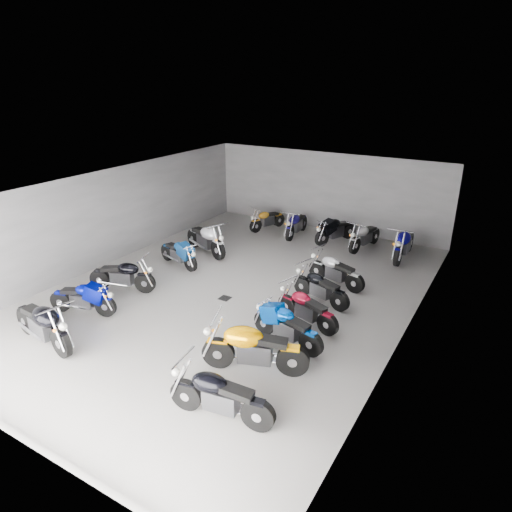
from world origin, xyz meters
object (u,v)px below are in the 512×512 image
object	(u,v)px
drain_grate	(225,298)
motorcycle_right_f	(335,271)
motorcycle_right_c	(286,326)
motorcycle_left_b	(83,298)
motorcycle_back_f	(404,244)
motorcycle_left_a	(43,324)
motorcycle_back_d	(335,230)
motorcycle_back_c	(296,224)
motorcycle_right_d	(306,308)
motorcycle_right_e	(320,287)
motorcycle_back_e	(365,236)
motorcycle_right_b	(253,348)
motorcycle_left_e	(179,253)
motorcycle_left_f	(206,239)
motorcycle_left_c	(123,276)
motorcycle_right_a	(219,396)
motorcycle_back_b	(267,219)

from	to	relation	value
drain_grate	motorcycle_right_f	xyz separation A→B (m)	(2.42, 2.49, 0.48)
motorcycle_right_c	drain_grate	bearing A→B (deg)	76.91
motorcycle_left_b	motorcycle_back_f	bearing A→B (deg)	125.01
motorcycle_left_a	motorcycle_back_d	bearing A→B (deg)	170.60
motorcycle_right_c	motorcycle_right_f	distance (m)	3.73
motorcycle_back_c	motorcycle_back_d	size ratio (longest dim) A/B	1.05
motorcycle_right_d	motorcycle_right_e	xyz separation A→B (m)	(-0.19, 1.35, -0.01)
motorcycle_left_b	motorcycle_back_e	distance (m)	10.05
motorcycle_right_f	motorcycle_back_d	size ratio (longest dim) A/B	1.00
motorcycle_right_d	motorcycle_right_f	distance (m)	2.65
motorcycle_right_b	motorcycle_right_d	world-z (taller)	motorcycle_right_b
motorcycle_left_e	motorcycle_back_f	xyz separation A→B (m)	(6.40, 4.57, 0.10)
motorcycle_left_a	motorcycle_right_d	size ratio (longest dim) A/B	1.23
motorcycle_right_d	motorcycle_right_e	size ratio (longest dim) A/B	1.01
motorcycle_left_f	motorcycle_right_f	size ratio (longest dim) A/B	1.12
motorcycle_left_e	motorcycle_right_c	size ratio (longest dim) A/B	0.93
motorcycle_right_b	motorcycle_right_e	distance (m)	3.77
motorcycle_left_e	motorcycle_right_d	size ratio (longest dim) A/B	0.99
motorcycle_left_c	motorcycle_back_c	bearing A→B (deg)	142.71
motorcycle_right_d	motorcycle_right_e	world-z (taller)	motorcycle_right_d
motorcycle_left_f	motorcycle_left_a	bearing A→B (deg)	23.16
motorcycle_left_c	motorcycle_right_a	xyz separation A→B (m)	(5.65, -3.05, 0.02)
motorcycle_back_d	motorcycle_back_f	size ratio (longest dim) A/B	0.85
motorcycle_left_c	motorcycle_right_b	distance (m)	5.61
motorcycle_right_a	motorcycle_back_f	world-z (taller)	motorcycle_back_f
motorcycle_back_b	motorcycle_right_a	bearing A→B (deg)	134.48
motorcycle_left_c	motorcycle_right_f	world-z (taller)	motorcycle_left_c
motorcycle_left_c	motorcycle_right_a	size ratio (longest dim) A/B	0.93
motorcycle_left_b	motorcycle_right_c	bearing A→B (deg)	87.47
motorcycle_right_a	motorcycle_right_d	world-z (taller)	motorcycle_right_a
motorcycle_right_a	motorcycle_back_c	world-z (taller)	motorcycle_right_a
motorcycle_left_f	motorcycle_right_a	size ratio (longest dim) A/B	1.03
motorcycle_back_c	motorcycle_back_f	distance (m)	4.35
motorcycle_right_d	motorcycle_left_a	bearing A→B (deg)	144.85
motorcycle_left_b	drain_grate	bearing A→B (deg)	116.45
motorcycle_left_f	motorcycle_right_c	bearing A→B (deg)	74.51
motorcycle_right_e	motorcycle_back_e	size ratio (longest dim) A/B	0.92
motorcycle_right_d	motorcycle_left_e	bearing A→B (deg)	91.28
motorcycle_left_e	motorcycle_right_a	world-z (taller)	motorcycle_right_a
motorcycle_right_c	motorcycle_back_e	xyz separation A→B (m)	(-0.45, 7.27, 0.00)
motorcycle_left_f	motorcycle_right_f	world-z (taller)	motorcycle_left_f
motorcycle_back_e	motorcycle_left_f	bearing A→B (deg)	46.31
motorcycle_right_a	motorcycle_left_e	bearing A→B (deg)	36.59
motorcycle_back_b	motorcycle_back_d	distance (m)	3.04
motorcycle_left_a	motorcycle_back_e	size ratio (longest dim) A/B	1.15
motorcycle_right_d	motorcycle_right_f	size ratio (longest dim) A/B	0.97
motorcycle_left_b	motorcycle_left_f	xyz separation A→B (m)	(0.17, 5.35, 0.09)
motorcycle_back_b	motorcycle_back_f	bearing A→B (deg)	-163.97
motorcycle_right_a	motorcycle_right_b	size ratio (longest dim) A/B	0.94
motorcycle_left_b	motorcycle_left_c	bearing A→B (deg)	166.84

